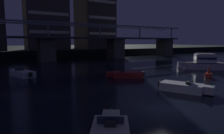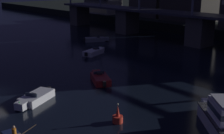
# 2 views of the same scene
# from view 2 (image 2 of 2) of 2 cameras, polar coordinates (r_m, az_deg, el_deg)

# --- Properties ---
(river_bridge) EXTENTS (85.34, 6.40, 9.38)m
(river_bridge) POSITION_cam_2_polar(r_m,az_deg,el_deg) (58.59, 16.57, 7.78)
(river_bridge) COLOR #4C4944
(river_bridge) RESTS_ON ground
(waterfront_pavilion) EXTENTS (12.40, 7.40, 4.70)m
(waterfront_pavilion) POSITION_cam_2_polar(r_m,az_deg,el_deg) (97.14, -1.85, 11.60)
(waterfront_pavilion) COLOR #B2AD9E
(waterfront_pavilion) RESTS_ON far_riverbank
(speedboat_near_right) EXTENTS (3.02, 5.11, 1.16)m
(speedboat_near_right) POSITION_cam_2_polar(r_m,az_deg,el_deg) (50.01, -3.49, 2.91)
(speedboat_near_right) COLOR silver
(speedboat_near_right) RESTS_ON ground
(speedboat_mid_left) EXTENTS (4.95, 3.39, 1.16)m
(speedboat_mid_left) POSITION_cam_2_polar(r_m,az_deg,el_deg) (36.05, -2.31, -2.21)
(speedboat_mid_left) COLOR maroon
(speedboat_mid_left) RESTS_ON ground
(speedboat_mid_center) EXTENTS (3.43, 4.93, 1.16)m
(speedboat_mid_center) POSITION_cam_2_polar(r_m,az_deg,el_deg) (30.99, -14.48, -5.79)
(speedboat_mid_center) COLOR silver
(speedboat_mid_center) RESTS_ON ground
(speedboat_mid_right) EXTENTS (3.60, 4.87, 1.16)m
(speedboat_mid_right) POSITION_cam_2_polar(r_m,az_deg,el_deg) (61.31, -3.12, 5.31)
(speedboat_mid_right) COLOR gray
(speedboat_mid_right) RESTS_ON ground
(channel_buoy) EXTENTS (0.90, 0.90, 1.76)m
(channel_buoy) POSITION_cam_2_polar(r_m,az_deg,el_deg) (25.78, 1.09, -9.65)
(channel_buoy) COLOR red
(channel_buoy) RESTS_ON ground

